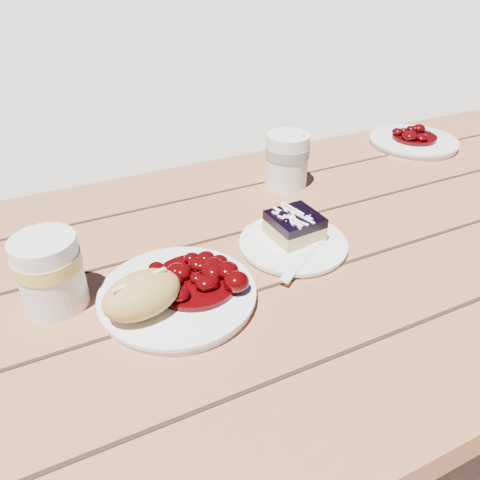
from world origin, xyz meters
name	(u,v)px	position (x,y,z in m)	size (l,w,h in m)	color
picnic_table	(240,332)	(0.00, 0.00, 0.59)	(2.00, 1.55, 0.75)	brown
main_plate	(178,296)	(-0.12, -0.05, 0.76)	(0.22, 0.22, 0.02)	white
goulash_stew	(195,273)	(-0.09, -0.04, 0.79)	(0.13, 0.13, 0.04)	#410203
bread_roll	(142,295)	(-0.18, -0.07, 0.80)	(0.11, 0.08, 0.06)	tan
dessert_plate	(293,244)	(0.10, 0.00, 0.76)	(0.18, 0.18, 0.01)	white
blueberry_cake	(295,225)	(0.11, 0.01, 0.78)	(0.08, 0.08, 0.05)	#D3C273
fork_dessert	(300,261)	(0.08, -0.06, 0.76)	(0.03, 0.16, 0.01)	white
coffee_cup	(287,160)	(0.21, 0.21, 0.81)	(0.09, 0.09, 0.11)	white
second_plate	(413,142)	(0.62, 0.27, 0.76)	(0.21, 0.21, 0.02)	white
second_stew	(415,131)	(0.62, 0.27, 0.79)	(0.11, 0.11, 0.04)	#410203
second_cup	(50,273)	(-0.28, 0.02, 0.81)	(0.09, 0.09, 0.11)	white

